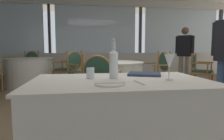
{
  "coord_description": "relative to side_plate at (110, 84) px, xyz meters",
  "views": [
    {
      "loc": [
        -0.5,
        -2.77,
        0.99
      ],
      "look_at": [
        -0.27,
        -1.21,
        0.82
      ],
      "focal_mm": 31.59,
      "sensor_mm": 36.0,
      "label": 1
    }
  ],
  "objects": [
    {
      "name": "water_bottle",
      "position": [
        0.07,
        0.29,
        0.12
      ],
      "size": [
        0.07,
        0.07,
        0.32
      ],
      "color": "white",
      "rests_on": "foreground_table"
    },
    {
      "name": "dinner_fork",
      "position": [
        0.21,
        0.04,
        -0.0
      ],
      "size": [
        0.04,
        0.18,
        0.0
      ],
      "primitive_type": "cube",
      "rotation": [
        0.0,
        0.0,
        1.71
      ],
      "color": "silver",
      "rests_on": "foreground_table"
    },
    {
      "name": "dining_chair_0_0",
      "position": [
        2.61,
        3.12,
        -0.24
      ],
      "size": [
        0.66,
        0.66,
        0.89
      ],
      "rotation": [
        0.0,
        0.0,
        5.52
      ],
      "color": "olive",
      "rests_on": "ground_plane"
    },
    {
      "name": "foreground_table",
      "position": [
        0.11,
        0.21,
        -0.38
      ],
      "size": [
        1.37,
        0.86,
        0.75
      ],
      "color": "silver",
      "rests_on": "ground_plane"
    },
    {
      "name": "menu_book",
      "position": [
        0.38,
        0.45,
        0.01
      ],
      "size": [
        0.35,
        0.33,
        0.02
      ],
      "primitive_type": "cube",
      "rotation": [
        0.0,
        0.0,
        -0.37
      ],
      "color": "#2D3856",
      "rests_on": "foreground_table"
    },
    {
      "name": "dining_chair_1_2",
      "position": [
        -1.78,
        5.28,
        -0.21
      ],
      "size": [
        0.6,
        0.54,
        0.93
      ],
      "rotation": [
        0.0,
        0.0,
        11.18
      ],
      "color": "olive",
      "rests_on": "ground_plane"
    },
    {
      "name": "diner_person_0",
      "position": [
        2.71,
        4.01,
        0.15
      ],
      "size": [
        0.39,
        0.41,
        1.61
      ],
      "rotation": [
        0.0,
        0.0,
        3.89
      ],
      "color": "gray",
      "rests_on": "ground_plane"
    },
    {
      "name": "background_table_2",
      "position": [
        0.38,
        2.36,
        -0.38
      ],
      "size": [
        1.15,
        1.15,
        0.75
      ],
      "color": "silver",
      "rests_on": "ground_plane"
    },
    {
      "name": "wine_glass",
      "position": [
        0.48,
        0.13,
        0.14
      ],
      "size": [
        0.08,
        0.08,
        0.2
      ],
      "color": "white",
      "rests_on": "foreground_table"
    },
    {
      "name": "butter_knife",
      "position": [
        0.0,
        0.0,
        0.01
      ],
      "size": [
        0.21,
        0.02,
        0.0
      ],
      "primitive_type": "cube",
      "rotation": [
        0.0,
        0.0,
        -0.0
      ],
      "color": "silver",
      "rests_on": "foreground_table"
    },
    {
      "name": "dining_chair_2_2",
      "position": [
        0.05,
        1.41,
        -0.22
      ],
      "size": [
        0.63,
        0.58,
        0.92
      ],
      "rotation": [
        0.0,
        0.0,
        7.52
      ],
      "color": "olive",
      "rests_on": "ground_plane"
    },
    {
      "name": "dining_chair_2_1",
      "position": [
        -0.28,
        3.12,
        -0.21
      ],
      "size": [
        0.66,
        0.65,
        0.96
      ],
      "rotation": [
        0.0,
        0.0,
        5.43
      ],
      "color": "olive",
      "rests_on": "ground_plane"
    },
    {
      "name": "dining_chair_2_0",
      "position": [
        1.36,
        2.55,
        -0.2
      ],
      "size": [
        0.54,
        0.6,
        0.95
      ],
      "rotation": [
        0.0,
        0.0,
        3.33
      ],
      "color": "olive",
      "rests_on": "ground_plane"
    },
    {
      "name": "ground_plane",
      "position": [
        0.33,
        1.49,
        -0.76
      ],
      "size": [
        15.29,
        15.29,
        0.0
      ],
      "primitive_type": "plane",
      "color": "#756047"
    },
    {
      "name": "background_table_1",
      "position": [
        -1.58,
        4.23,
        -0.38
      ],
      "size": [
        1.28,
        1.28,
        0.75
      ],
      "color": "silver",
      "rests_on": "ground_plane"
    },
    {
      "name": "window_wall_far",
      "position": [
        0.33,
        5.9,
        0.35
      ],
      "size": [
        10.37,
        0.14,
        2.76
      ],
      "color": "beige",
      "rests_on": "ground_plane"
    },
    {
      "name": "dining_chair_1_1",
      "position": [
        -0.58,
        3.88,
        -0.23
      ],
      "size": [
        0.59,
        0.63,
        0.91
      ],
      "rotation": [
        0.0,
        0.0,
        9.09
      ],
      "color": "olive",
      "rests_on": "ground_plane"
    },
    {
      "name": "side_plate",
      "position": [
        0.0,
        0.0,
        0.0
      ],
      "size": [
        0.2,
        0.2,
        0.01
      ],
      "primitive_type": "cylinder",
      "color": "silver",
      "rests_on": "foreground_table"
    },
    {
      "name": "water_tumbler",
      "position": [
        -0.12,
        0.31,
        0.04
      ],
      "size": [
        0.06,
        0.06,
        0.09
      ],
      "primitive_type": "cylinder",
      "color": "white",
      "rests_on": "foreground_table"
    }
  ]
}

